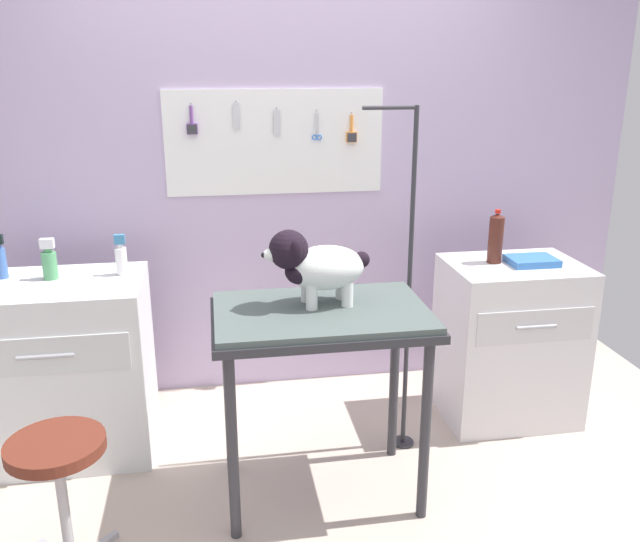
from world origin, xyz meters
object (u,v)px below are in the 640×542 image
grooming_arm (407,299)px  cabinet_right (509,341)px  grooming_table (321,332)px  conditioner_bottle (1,260)px  soda_bottle (496,238)px  dog (315,265)px  counter_left (64,368)px  stool (58,464)px

grooming_arm → cabinet_right: 0.76m
grooming_table → grooming_arm: 0.56m
grooming_table → grooming_arm: grooming_arm is taller
grooming_arm → grooming_table: bearing=-145.5°
conditioner_bottle → grooming_arm: bearing=-10.4°
soda_bottle → conditioner_bottle: bearing=177.9°
grooming_arm → dog: (-0.48, -0.26, 0.27)m
grooming_table → cabinet_right: (1.10, 0.53, -0.34)m
counter_left → stool: 0.87m
grooming_arm → counter_left: bearing=171.7°
grooming_arm → stool: 1.63m
cabinet_right → stool: size_ratio=1.56×
dog → counter_left: 1.39m
cabinet_right → counter_left: bearing=179.3°
cabinet_right → soda_bottle: bearing=155.9°
counter_left → conditioner_bottle: 0.59m
cabinet_right → conditioner_bottle: (-2.50, 0.13, 0.53)m
grooming_arm → counter_left: size_ratio=1.91×
dog → conditioner_bottle: (-1.39, 0.60, -0.09)m
dog → soda_bottle: dog is taller
stool → grooming_table: bearing=16.9°
dog → grooming_arm: bearing=28.8°
cabinet_right → conditioner_bottle: 2.56m
grooming_table → dog: 0.28m
grooming_arm → conditioner_bottle: bearing=169.6°
counter_left → dog: bearing=-23.6°
cabinet_right → stool: cabinet_right is taller
grooming_table → stool: bearing=-163.1°
cabinet_right → conditioner_bottle: conditioner_bottle is taller
cabinet_right → conditioner_bottle: size_ratio=4.05×
grooming_arm → conditioner_bottle: size_ratio=7.89×
grooming_table → cabinet_right: bearing=25.7°
cabinet_right → soda_bottle: 0.56m
dog → conditioner_bottle: size_ratio=2.15×
conditioner_bottle → soda_bottle: bearing=-2.1°
grooming_table → grooming_arm: size_ratio=0.54×
cabinet_right → dog: bearing=-157.0°
grooming_table → counter_left: size_ratio=1.04×
grooming_arm → stool: grooming_arm is taller
soda_bottle → counter_left: bearing=-179.5°
counter_left → soda_bottle: size_ratio=3.13×
grooming_table → conditioner_bottle: (-1.41, 0.66, 0.19)m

